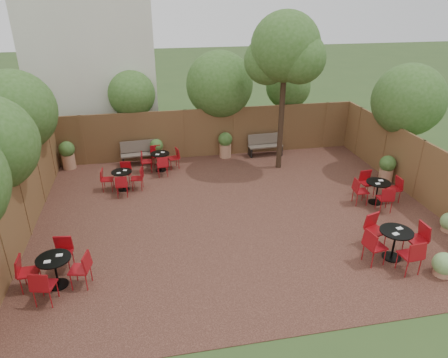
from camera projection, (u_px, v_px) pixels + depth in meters
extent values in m
plane|color=#354F23|center=(237.00, 214.00, 12.55)|extent=(80.00, 80.00, 0.00)
cube|color=#371E16|center=(237.00, 214.00, 12.55)|extent=(12.00, 10.00, 0.02)
cube|color=#4D301C|center=(210.00, 133.00, 16.58)|extent=(12.00, 0.08, 2.00)
cube|color=#4D301C|center=(23.00, 204.00, 11.08)|extent=(0.08, 10.00, 2.00)
cube|color=#4D301C|center=(418.00, 170.00, 13.18)|extent=(0.08, 10.00, 2.00)
cube|color=silver|center=(93.00, 49.00, 17.19)|extent=(5.00, 4.00, 8.00)
sphere|color=#30561C|center=(14.00, 111.00, 12.89)|extent=(2.62, 2.62, 2.62)
sphere|color=#30561C|center=(132.00, 94.00, 16.02)|extent=(1.84, 1.84, 1.84)
sphere|color=#30561C|center=(219.00, 84.00, 16.43)|extent=(2.70, 2.70, 2.70)
sphere|color=#30561C|center=(288.00, 86.00, 17.24)|extent=(1.88, 1.88, 1.88)
sphere|color=#30561C|center=(409.00, 100.00, 14.32)|extent=(2.54, 2.54, 2.54)
cylinder|color=black|center=(282.00, 107.00, 14.84)|extent=(0.26, 0.26, 4.73)
sphere|color=#30561C|center=(286.00, 47.00, 13.94)|extent=(2.41, 2.41, 2.41)
sphere|color=#30561C|center=(268.00, 61.00, 14.43)|extent=(1.69, 1.69, 1.69)
sphere|color=#30561C|center=(300.00, 58.00, 13.80)|extent=(1.76, 1.76, 1.76)
cube|color=brown|center=(140.00, 154.00, 15.91)|extent=(1.52, 0.56, 0.05)
cube|color=brown|center=(140.00, 146.00, 15.97)|extent=(1.50, 0.23, 0.45)
cube|color=black|center=(123.00, 161.00, 15.89)|extent=(0.09, 0.45, 0.40)
cube|color=black|center=(158.00, 158.00, 16.12)|extent=(0.09, 0.45, 0.40)
cube|color=brown|center=(265.00, 146.00, 16.81)|extent=(1.44, 0.51, 0.05)
cube|color=brown|center=(264.00, 139.00, 16.87)|extent=(1.43, 0.19, 0.43)
cube|color=black|center=(250.00, 152.00, 16.79)|extent=(0.08, 0.43, 0.38)
cube|color=black|center=(280.00, 150.00, 17.01)|extent=(0.08, 0.43, 0.38)
cylinder|color=black|center=(375.00, 202.00, 13.19)|extent=(0.44, 0.44, 0.03)
cylinder|color=black|center=(377.00, 192.00, 13.04)|extent=(0.05, 0.05, 0.69)
cylinder|color=black|center=(379.00, 182.00, 12.89)|extent=(0.75, 0.75, 0.03)
cube|color=white|center=(381.00, 180.00, 12.97)|extent=(0.14, 0.10, 0.01)
cube|color=white|center=(378.00, 184.00, 12.76)|extent=(0.14, 0.10, 0.01)
cylinder|color=black|center=(391.00, 257.00, 10.48)|extent=(0.47, 0.47, 0.03)
cylinder|color=black|center=(394.00, 245.00, 10.32)|extent=(0.05, 0.05, 0.76)
cylinder|color=black|center=(397.00, 231.00, 10.16)|extent=(0.82, 0.82, 0.03)
cube|color=white|center=(399.00, 228.00, 10.25)|extent=(0.17, 0.13, 0.02)
cube|color=white|center=(396.00, 234.00, 10.01)|extent=(0.17, 0.13, 0.02)
cylinder|color=black|center=(124.00, 189.00, 14.06)|extent=(0.40, 0.40, 0.03)
cylinder|color=black|center=(123.00, 181.00, 13.92)|extent=(0.05, 0.05, 0.64)
cylinder|color=black|center=(122.00, 172.00, 13.78)|extent=(0.69, 0.69, 0.03)
cube|color=white|center=(125.00, 170.00, 13.86)|extent=(0.13, 0.09, 0.01)
cube|color=white|center=(119.00, 173.00, 13.66)|extent=(0.13, 0.09, 0.01)
cylinder|color=black|center=(161.00, 170.00, 15.54)|extent=(0.41, 0.41, 0.03)
cylinder|color=black|center=(160.00, 162.00, 15.40)|extent=(0.05, 0.05, 0.65)
cylinder|color=black|center=(160.00, 154.00, 15.26)|extent=(0.71, 0.71, 0.03)
cube|color=white|center=(163.00, 152.00, 15.34)|extent=(0.14, 0.10, 0.01)
cube|color=white|center=(157.00, 154.00, 15.14)|extent=(0.14, 0.10, 0.01)
cylinder|color=black|center=(59.00, 285.00, 9.50)|extent=(0.45, 0.45, 0.03)
cylinder|color=black|center=(56.00, 272.00, 9.35)|extent=(0.05, 0.05, 0.72)
cylinder|color=black|center=(53.00, 259.00, 9.19)|extent=(0.78, 0.78, 0.03)
cube|color=white|center=(59.00, 255.00, 9.28)|extent=(0.15, 0.12, 0.02)
cube|color=white|center=(47.00, 262.00, 9.06)|extent=(0.15, 0.12, 0.02)
cylinder|color=#A77253|center=(157.00, 156.00, 16.23)|extent=(0.43, 0.43, 0.49)
sphere|color=#30561C|center=(157.00, 146.00, 16.05)|extent=(0.52, 0.52, 0.52)
cylinder|color=#A77253|center=(225.00, 151.00, 16.71)|extent=(0.48, 0.48, 0.54)
sphere|color=#30561C|center=(225.00, 139.00, 16.50)|extent=(0.57, 0.57, 0.57)
cylinder|color=#A77253|center=(69.00, 161.00, 15.63)|extent=(0.49, 0.49, 0.57)
sphere|color=#30561C|center=(67.00, 149.00, 15.42)|extent=(0.59, 0.59, 0.59)
cylinder|color=#A77253|center=(385.00, 176.00, 14.43)|extent=(0.47, 0.47, 0.54)
sphere|color=#30561C|center=(388.00, 163.00, 14.23)|extent=(0.56, 0.56, 0.56)
cylinder|color=#A77253|center=(442.00, 271.00, 9.82)|extent=(0.40, 0.40, 0.18)
sphere|color=#6C984E|center=(444.00, 264.00, 9.73)|extent=(0.55, 0.55, 0.55)
cylinder|color=#A77253|center=(448.00, 228.00, 11.62)|extent=(0.38, 0.38, 0.17)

